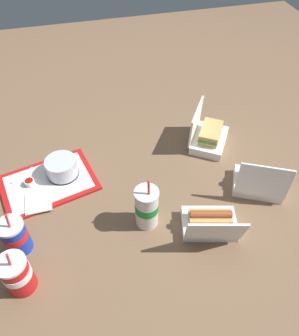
{
  "coord_description": "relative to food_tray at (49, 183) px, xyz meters",
  "views": [
    {
      "loc": [
        -0.18,
        -0.9,
        1.03
      ],
      "look_at": [
        0.04,
        -0.01,
        0.05
      ],
      "focal_mm": 35.0,
      "sensor_mm": 36.0,
      "label": 1
    }
  ],
  "objects": [
    {
      "name": "clamshell_hotdog_corner",
      "position": [
        0.56,
        -0.36,
        0.03
      ],
      "size": [
        0.23,
        0.21,
        0.17
      ],
      "color": "white",
      "rests_on": "ground_plane"
    },
    {
      "name": "food_tray",
      "position": [
        0.0,
        0.0,
        0.0
      ],
      "size": [
        0.42,
        0.34,
        0.01
      ],
      "color": "red",
      "rests_on": "ground_plane"
    },
    {
      "name": "plastic_fork",
      "position": [
        -0.1,
        0.06,
        0.01
      ],
      "size": [
        0.09,
        0.08,
        0.0
      ],
      "primitive_type": "cube",
      "rotation": [
        0.0,
        0.0,
        0.69
      ],
      "color": "white",
      "rests_on": "food_tray"
    },
    {
      "name": "soda_cup_right",
      "position": [
        -0.11,
        -0.27,
        0.07
      ],
      "size": [
        0.09,
        0.09,
        0.2
      ],
      "color": "#1938B7",
      "rests_on": "ground_plane"
    },
    {
      "name": "clamshell_sandwich_center",
      "position": [
        0.72,
        0.07,
        0.04
      ],
      "size": [
        0.24,
        0.25,
        0.18
      ],
      "color": "white",
      "rests_on": "ground_plane"
    },
    {
      "name": "cake_container",
      "position": [
        0.06,
        0.03,
        0.04
      ],
      "size": [
        0.13,
        0.13,
        0.08
      ],
      "color": "black",
      "rests_on": "food_tray"
    },
    {
      "name": "ketchup_cup",
      "position": [
        -0.07,
        0.0,
        0.02
      ],
      "size": [
        0.04,
        0.04,
        0.02
      ],
      "color": "white",
      "rests_on": "food_tray"
    },
    {
      "name": "clamshell_hotdog_right",
      "position": [
        0.82,
        -0.23,
        0.04
      ],
      "size": [
        0.24,
        0.22,
        0.18
      ],
      "color": "white",
      "rests_on": "ground_plane"
    },
    {
      "name": "napkin_stack",
      "position": [
        -0.04,
        -0.1,
        0.01
      ],
      "size": [
        0.1,
        0.1,
        0.0
      ],
      "primitive_type": "cube",
      "rotation": [
        0.0,
        0.0,
        0.02
      ],
      "color": "white",
      "rests_on": "food_tray"
    },
    {
      "name": "soda_cup_corner",
      "position": [
        -0.09,
        -0.42,
        0.07
      ],
      "size": [
        0.09,
        0.09,
        0.21
      ],
      "color": "red",
      "rests_on": "ground_plane"
    },
    {
      "name": "ground_plane",
      "position": [
        0.37,
        -0.05,
        -0.01
      ],
      "size": [
        3.2,
        3.2,
        0.0
      ],
      "primitive_type": "plane",
      "color": "brown"
    },
    {
      "name": "soda_cup_back",
      "position": [
        0.35,
        -0.28,
        0.08
      ],
      "size": [
        0.09,
        0.09,
        0.24
      ],
      "color": "white",
      "rests_on": "ground_plane"
    }
  ]
}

